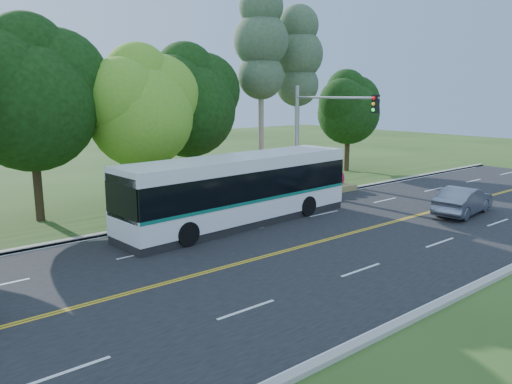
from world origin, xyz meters
TOP-DOWN VIEW (x-y plane):
  - ground at (0.00, 0.00)m, footprint 120.00×120.00m
  - road at (0.00, 0.00)m, footprint 60.00×14.00m
  - curb_north at (0.00, 7.15)m, footprint 60.00×0.30m
  - curb_south at (0.00, -7.15)m, footprint 60.00×0.30m
  - grass_verge at (0.00, 9.00)m, footprint 60.00×4.00m
  - lane_markings at (-0.09, 0.00)m, footprint 57.60×13.82m
  - tree_row at (-5.15, 12.13)m, footprint 44.70×9.10m
  - bougainvillea_hedge at (7.18, 8.15)m, footprint 9.50×2.25m
  - traffic_signal at (6.49, 5.40)m, footprint 0.42×6.10m
  - transit_bus at (0.14, 4.78)m, footprint 13.33×3.73m
  - sedan at (10.73, -1.43)m, footprint 4.83×2.22m

SIDE VIEW (x-z plane):
  - ground at x=0.00m, z-range 0.00..0.00m
  - road at x=0.00m, z-range 0.00..0.02m
  - lane_markings at x=-0.09m, z-range 0.02..0.02m
  - grass_verge at x=0.00m, z-range 0.00..0.10m
  - curb_north at x=0.00m, z-range 0.00..0.15m
  - curb_south at x=0.00m, z-range 0.00..0.15m
  - bougainvillea_hedge at x=7.18m, z-range -0.03..1.47m
  - sedan at x=10.73m, z-range 0.02..1.55m
  - transit_bus at x=0.14m, z-range 0.00..3.45m
  - traffic_signal at x=6.49m, z-range 1.17..8.17m
  - tree_row at x=-5.15m, z-range -0.19..13.65m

